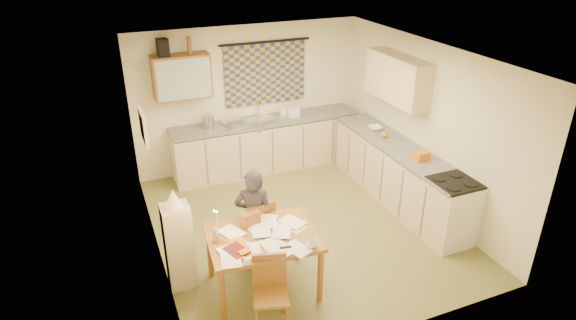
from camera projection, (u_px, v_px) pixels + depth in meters
name	position (u px, v px, depth m)	size (l,w,h in m)	color
floor	(301.00, 226.00, 7.02)	(4.00, 4.50, 0.02)	olive
ceiling	(303.00, 54.00, 5.92)	(4.00, 4.50, 0.02)	white
wall_back	(249.00, 98.00, 8.35)	(4.00, 0.02, 2.50)	beige
wall_front	(398.00, 237.00, 4.59)	(4.00, 0.02, 2.50)	beige
wall_left	(149.00, 173.00, 5.78)	(0.02, 4.50, 2.50)	beige
wall_right	(425.00, 126.00, 7.16)	(0.02, 4.50, 2.50)	beige
window_blind	(265.00, 74.00, 8.24)	(1.45, 0.03, 1.05)	navy
curtain_rod	(265.00, 42.00, 7.99)	(0.04, 0.04, 1.60)	black
wall_cabinet	(182.00, 77.00, 7.56)	(0.90, 0.34, 0.70)	brown
wall_cabinet_glass	(184.00, 79.00, 7.42)	(0.84, 0.02, 0.64)	#99B2A5
upper_cabinet_right	(397.00, 78.00, 7.30)	(0.34, 1.30, 0.70)	tan
framed_print	(143.00, 127.00, 5.93)	(0.04, 0.50, 0.40)	silver
print_canvas	(145.00, 126.00, 5.93)	(0.01, 0.42, 0.32)	beige
counter_back	(267.00, 145.00, 8.51)	(3.30, 0.62, 0.92)	tan
counter_right	(398.00, 174.00, 7.48)	(0.62, 2.95, 0.92)	tan
stove	(450.00, 212.00, 6.48)	(0.60, 0.60, 0.92)	white
sink	(262.00, 123.00, 8.29)	(0.55, 0.45, 0.10)	silver
tap	(258.00, 110.00, 8.36)	(0.03, 0.03, 0.28)	silver
dish_rack	(234.00, 123.00, 8.09)	(0.35, 0.30, 0.06)	silver
kettle	(208.00, 121.00, 7.90)	(0.18, 0.18, 0.24)	silver
mixing_bowl	(294.00, 111.00, 8.45)	(0.24, 0.24, 0.16)	white
soap_bottle	(283.00, 111.00, 8.42)	(0.12, 0.12, 0.20)	white
bowl	(375.00, 128.00, 7.89)	(0.23, 0.23, 0.06)	white
orange_bag	(421.00, 156.00, 6.86)	(0.22, 0.16, 0.12)	orange
fruit_orange	(384.00, 135.00, 7.57)	(0.10, 0.10, 0.10)	orange
speaker	(163.00, 47.00, 7.27)	(0.16, 0.20, 0.26)	black
bottle_green	(167.00, 47.00, 7.29)	(0.07, 0.07, 0.26)	#195926
bottle_brown	(189.00, 45.00, 7.41)	(0.07, 0.07, 0.26)	brown
dining_table	(263.00, 262.00, 5.64)	(1.31, 1.04, 0.75)	brown
chair_far	(256.00, 240.00, 6.22)	(0.46, 0.46, 0.88)	brown
chair_near	(271.00, 305.00, 5.16)	(0.46, 0.46, 0.82)	brown
person	(254.00, 218.00, 5.97)	(0.57, 0.49, 1.33)	black
shelf_stand	(179.00, 246.00, 5.64)	(0.32, 0.30, 1.08)	tan
lampshade	(173.00, 198.00, 5.36)	(0.20, 0.20, 0.22)	silver
letter_rack	(251.00, 219.00, 5.64)	(0.22, 0.10, 0.16)	brown
mug	(312.00, 243.00, 5.26)	(0.15, 0.15, 0.10)	white
magazine	(229.00, 255.00, 5.13)	(0.29, 0.33, 0.03)	maroon
book	(230.00, 246.00, 5.27)	(0.19, 0.25, 0.02)	orange
orange_box	(244.00, 253.00, 5.15)	(0.12, 0.08, 0.04)	orange
eyeglasses	(285.00, 248.00, 5.25)	(0.13, 0.04, 0.02)	black
candle_holder	(216.00, 235.00, 5.33)	(0.06, 0.06, 0.18)	silver
candle	(218.00, 220.00, 5.23)	(0.02, 0.02, 0.22)	white
candle_flame	(214.00, 211.00, 5.17)	(0.02, 0.02, 0.02)	#FFCC66
papers	(264.00, 237.00, 5.42)	(1.17, 1.01, 0.02)	white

